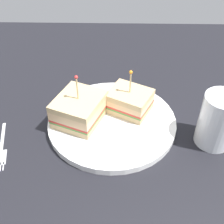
{
  "coord_description": "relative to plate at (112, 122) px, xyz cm",
  "views": [
    {
      "loc": [
        0.95,
        -43.68,
        41.07
      ],
      "look_at": [
        0.0,
        0.0,
        3.37
      ],
      "focal_mm": 45.29,
      "sensor_mm": 36.0,
      "label": 1
    }
  ],
  "objects": [
    {
      "name": "drink_glass",
      "position": [
        19.9,
        -4.39,
        4.02
      ],
      "size": [
        7.03,
        7.03,
        10.85
      ],
      "color": "gold",
      "rests_on": "ground_plane"
    },
    {
      "name": "sandwich_half_front",
      "position": [
        -6.66,
        -0.24,
        3.39
      ],
      "size": [
        11.68,
        12.3,
        10.76
      ],
      "color": "tan",
      "rests_on": "plate"
    },
    {
      "name": "ground_plane",
      "position": [
        0.0,
        0.0,
        -1.68
      ],
      "size": [
        103.28,
        103.28,
        2.0
      ],
      "primitive_type": "cube",
      "color": "black"
    },
    {
      "name": "sandwich_half_back",
      "position": [
        3.63,
        3.22,
        3.05
      ],
      "size": [
        10.82,
        10.19,
        9.94
      ],
      "color": "tan",
      "rests_on": "plate"
    },
    {
      "name": "plate",
      "position": [
        0.0,
        0.0,
        0.0
      ],
      "size": [
        26.69,
        26.69,
        1.37
      ],
      "primitive_type": "cylinder",
      "color": "white",
      "rests_on": "ground_plane"
    },
    {
      "name": "fork",
      "position": [
        -21.11,
        -8.14,
        -0.51
      ],
      "size": [
        3.98,
        12.72,
        0.35
      ],
      "color": "silver",
      "rests_on": "ground_plane"
    }
  ]
}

